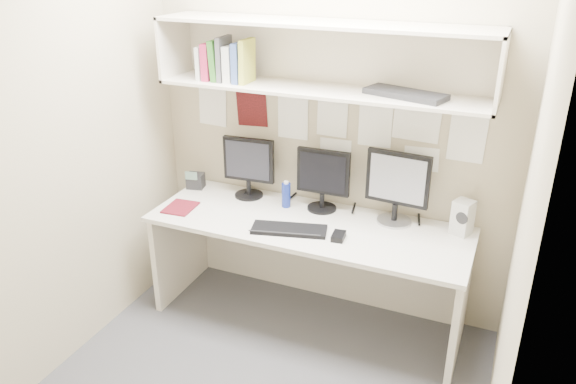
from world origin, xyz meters
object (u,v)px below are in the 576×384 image
at_px(speaker, 463,217).
at_px(desk_phone, 195,181).
at_px(desk, 307,272).
at_px(maroon_notebook, 180,207).
at_px(monitor_right, 397,185).
at_px(keyboard, 289,229).
at_px(monitor_left, 249,164).
at_px(monitor_center, 323,177).

xyz_separation_m(speaker, desk_phone, (-1.83, -0.03, -0.05)).
distance_m(desk, maroon_notebook, 0.93).
distance_m(desk, speaker, 1.03).
height_order(monitor_right, keyboard, monitor_right).
bearing_deg(maroon_notebook, keyboard, -5.65).
height_order(monitor_left, desk_phone, monitor_left).
height_order(keyboard, speaker, speaker).
distance_m(keyboard, desk_phone, 0.94).
height_order(monitor_center, speaker, monitor_center).
height_order(monitor_left, speaker, monitor_left).
relative_size(monitor_center, maroon_notebook, 1.84).
relative_size(monitor_left, keyboard, 0.92).
bearing_deg(maroon_notebook, desk_phone, 100.14).
distance_m(monitor_right, desk_phone, 1.44).
distance_m(monitor_center, maroon_notebook, 0.96).
relative_size(keyboard, desk_phone, 3.26).
bearing_deg(keyboard, desk_phone, 143.69).
bearing_deg(speaker, maroon_notebook, -146.66).
distance_m(speaker, desk_phone, 1.83).
bearing_deg(speaker, monitor_left, -158.49).
xyz_separation_m(monitor_right, desk_phone, (-1.42, -0.03, -0.20)).
xyz_separation_m(monitor_center, keyboard, (-0.08, -0.38, -0.21)).
height_order(desk, monitor_right, monitor_right).
distance_m(speaker, maroon_notebook, 1.78).
bearing_deg(monitor_right, desk_phone, -174.19).
bearing_deg(desk_phone, monitor_right, -11.50).
bearing_deg(monitor_center, monitor_left, 178.72).
distance_m(desk, monitor_right, 0.82).
xyz_separation_m(desk, monitor_left, (-0.52, 0.22, 0.59)).
bearing_deg(monitor_left, desk, -26.95).
distance_m(monitor_center, keyboard, 0.44).
bearing_deg(speaker, monitor_center, -158.54).
distance_m(desk, monitor_left, 0.82).
bearing_deg(desk_phone, keyboard, -34.55).
relative_size(monitor_right, desk_phone, 3.29).
bearing_deg(keyboard, speaker, 7.05).
bearing_deg(monitor_right, keyboard, -141.01).
height_order(monitor_left, monitor_center, monitor_left).
relative_size(monitor_right, speaker, 2.14).
relative_size(monitor_center, monitor_right, 0.89).
bearing_deg(monitor_center, desk, -94.66).
xyz_separation_m(monitor_right, speaker, (0.40, -0.00, -0.14)).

